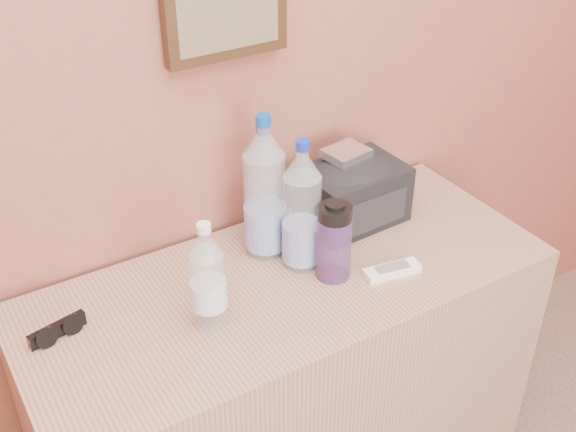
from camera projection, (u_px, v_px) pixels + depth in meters
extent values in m
plane|color=#914D49|center=(150.00, 37.00, 1.57)|extent=(4.00, 0.00, 4.00)
cube|color=tan|center=(288.00, 395.00, 1.96)|extent=(1.29, 0.54, 0.81)
cylinder|color=silver|center=(265.00, 195.00, 1.74)|extent=(0.10, 0.10, 0.33)
cylinder|color=#0F44AC|center=(263.00, 120.00, 1.64)|extent=(0.04, 0.04, 0.02)
cylinder|color=silver|center=(264.00, 193.00, 1.78)|extent=(0.09, 0.09, 0.29)
cylinder|color=#05188C|center=(263.00, 129.00, 1.69)|extent=(0.03, 0.03, 0.02)
cylinder|color=silver|center=(302.00, 212.00, 1.71)|extent=(0.09, 0.09, 0.29)
cylinder|color=#112AB2|center=(303.00, 145.00, 1.61)|extent=(0.03, 0.03, 0.02)
cylinder|color=silver|center=(208.00, 282.00, 1.54)|extent=(0.08, 0.08, 0.23)
cylinder|color=white|center=(204.00, 228.00, 1.47)|extent=(0.03, 0.03, 0.02)
cylinder|color=#603580|center=(334.00, 247.00, 1.70)|extent=(0.08, 0.08, 0.16)
cylinder|color=black|center=(335.00, 211.00, 1.65)|extent=(0.08, 0.08, 0.04)
cube|color=white|center=(392.00, 271.00, 1.74)|extent=(0.15, 0.07, 0.02)
cube|color=silver|center=(346.00, 153.00, 1.87)|extent=(0.12, 0.10, 0.02)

